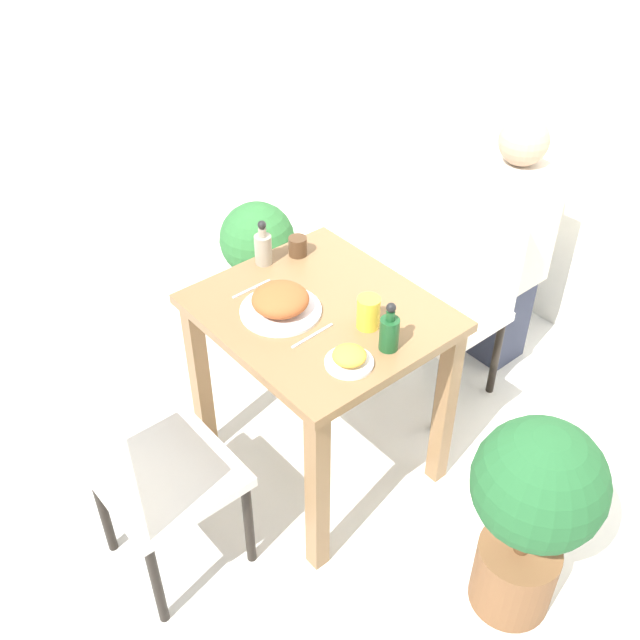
% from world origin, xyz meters
% --- Properties ---
extents(ground_plane, '(16.00, 16.00, 0.00)m').
position_xyz_m(ground_plane, '(0.00, 0.00, 0.00)').
color(ground_plane, silver).
extents(wall_back, '(8.00, 0.05, 2.60)m').
position_xyz_m(wall_back, '(0.00, 1.49, 1.30)').
color(wall_back, white).
rests_on(wall_back, ground_plane).
extents(dining_table, '(0.80, 0.71, 0.78)m').
position_xyz_m(dining_table, '(0.00, 0.00, 0.63)').
color(dining_table, olive).
rests_on(dining_table, ground_plane).
extents(chair_near, '(0.42, 0.42, 0.89)m').
position_xyz_m(chair_near, '(0.01, -0.74, 0.50)').
color(chair_near, silver).
rests_on(chair_near, ground_plane).
extents(chair_far, '(0.42, 0.42, 0.89)m').
position_xyz_m(chair_far, '(-0.00, 0.75, 0.50)').
color(chair_far, silver).
rests_on(chair_far, ground_plane).
extents(food_plate, '(0.28, 0.28, 0.10)m').
position_xyz_m(food_plate, '(-0.07, -0.11, 0.82)').
color(food_plate, white).
rests_on(food_plate, dining_table).
extents(side_plate, '(0.16, 0.16, 0.06)m').
position_xyz_m(side_plate, '(0.28, -0.11, 0.80)').
color(side_plate, white).
rests_on(side_plate, dining_table).
extents(drink_cup, '(0.07, 0.07, 0.07)m').
position_xyz_m(drink_cup, '(-0.31, 0.15, 0.82)').
color(drink_cup, '#4C331E').
rests_on(drink_cup, dining_table).
extents(juice_glass, '(0.08, 0.08, 0.11)m').
position_xyz_m(juice_glass, '(0.17, 0.06, 0.84)').
color(juice_glass, gold).
rests_on(juice_glass, dining_table).
extents(sauce_bottle, '(0.06, 0.06, 0.18)m').
position_xyz_m(sauce_bottle, '(0.30, 0.03, 0.85)').
color(sauce_bottle, '#194C23').
rests_on(sauce_bottle, dining_table).
extents(condiment_bottle, '(0.06, 0.06, 0.18)m').
position_xyz_m(condiment_bottle, '(-0.35, 0.02, 0.85)').
color(condiment_bottle, gray).
rests_on(condiment_bottle, dining_table).
extents(fork_utensil, '(0.01, 0.16, 0.00)m').
position_xyz_m(fork_utensil, '(-0.24, -0.11, 0.78)').
color(fork_utensil, silver).
rests_on(fork_utensil, dining_table).
extents(spoon_utensil, '(0.02, 0.18, 0.00)m').
position_xyz_m(spoon_utensil, '(0.10, -0.11, 0.78)').
color(spoon_utensil, silver).
rests_on(spoon_utensil, dining_table).
extents(potted_plant_left, '(0.34, 0.34, 0.72)m').
position_xyz_m(potted_plant_left, '(-0.79, 0.30, 0.41)').
color(potted_plant_left, brown).
rests_on(potted_plant_left, ground_plane).
extents(potted_plant_right, '(0.41, 0.41, 0.80)m').
position_xyz_m(potted_plant_right, '(0.88, 0.10, 0.49)').
color(potted_plant_right, brown).
rests_on(potted_plant_right, ground_plane).
extents(person_figure, '(0.34, 0.22, 1.17)m').
position_xyz_m(person_figure, '(-0.03, 1.06, 0.58)').
color(person_figure, '#2D3347').
rests_on(person_figure, ground_plane).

